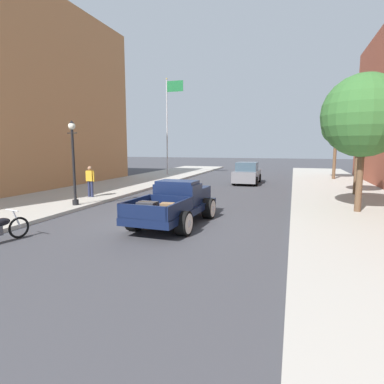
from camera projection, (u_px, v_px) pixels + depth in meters
ground_plane at (166, 222)px, 12.30m from camera, size 140.00×140.00×0.00m
sidewalk_left at (14, 209)px, 14.43m from camera, size 5.50×64.00×0.15m
sidewalk_right at (381, 236)px, 10.15m from camera, size 5.50×64.00×0.15m
hotrod_truck_navy at (177, 203)px, 12.14m from camera, size 2.35×5.00×1.58m
car_background_grey at (247, 174)px, 24.99m from camera, size 1.90×4.32×1.65m
pedestrian_sidewalk_left at (90, 180)px, 17.35m from camera, size 0.53×0.22×1.65m
street_lamp_near at (73, 157)px, 14.78m from camera, size 0.50×0.32×3.85m
flagpole at (169, 116)px, 31.29m from camera, size 1.74×0.16×9.16m
street_tree_nearest at (364, 116)px, 13.03m from camera, size 3.33×3.33×5.58m
street_tree_second at (359, 133)px, 17.98m from camera, size 2.18×2.18×4.53m
street_tree_third at (336, 130)px, 26.66m from camera, size 2.31×2.31×5.26m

